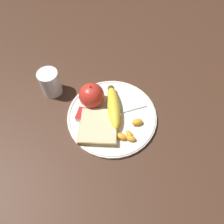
% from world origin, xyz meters
% --- Properties ---
extents(ground_plane, '(3.00, 3.00, 0.00)m').
position_xyz_m(ground_plane, '(0.00, 0.00, 0.00)').
color(ground_plane, '#42281C').
extents(plate, '(0.29, 0.29, 0.01)m').
position_xyz_m(plate, '(0.00, 0.00, 0.01)').
color(plate, silver).
rests_on(plate, ground_plane).
extents(juice_glass, '(0.07, 0.07, 0.09)m').
position_xyz_m(juice_glass, '(0.05, 0.23, 0.04)').
color(juice_glass, silver).
rests_on(juice_glass, ground_plane).
extents(apple, '(0.08, 0.08, 0.09)m').
position_xyz_m(apple, '(0.03, 0.08, 0.05)').
color(apple, red).
rests_on(apple, plate).
extents(banana, '(0.17, 0.09, 0.04)m').
position_xyz_m(banana, '(0.02, 0.00, 0.03)').
color(banana, yellow).
rests_on(banana, plate).
extents(bread_slice, '(0.14, 0.14, 0.02)m').
position_xyz_m(bread_slice, '(-0.06, 0.03, 0.02)').
color(bread_slice, '#AB8751').
rests_on(bread_slice, plate).
extents(fork, '(0.11, 0.17, 0.00)m').
position_xyz_m(fork, '(0.01, -0.01, 0.01)').
color(fork, silver).
rests_on(fork, plate).
extents(jam_packet, '(0.05, 0.04, 0.02)m').
position_xyz_m(jam_packet, '(-0.03, 0.09, 0.02)').
color(jam_packet, white).
rests_on(jam_packet, plate).
extents(orange_segment_0, '(0.03, 0.04, 0.02)m').
position_xyz_m(orange_segment_0, '(-0.01, -0.08, 0.02)').
color(orange_segment_0, orange).
rests_on(orange_segment_0, plate).
extents(orange_segment_1, '(0.03, 0.03, 0.02)m').
position_xyz_m(orange_segment_1, '(-0.06, -0.07, 0.02)').
color(orange_segment_1, orange).
rests_on(orange_segment_1, plate).
extents(orange_segment_2, '(0.03, 0.04, 0.02)m').
position_xyz_m(orange_segment_2, '(-0.07, -0.05, 0.02)').
color(orange_segment_2, orange).
rests_on(orange_segment_2, plate).
extents(orange_segment_3, '(0.02, 0.03, 0.02)m').
position_xyz_m(orange_segment_3, '(-0.07, -0.08, 0.02)').
color(orange_segment_3, orange).
rests_on(orange_segment_3, plate).
extents(orange_segment_4, '(0.03, 0.02, 0.02)m').
position_xyz_m(orange_segment_4, '(-0.02, -0.03, 0.02)').
color(orange_segment_4, orange).
rests_on(orange_segment_4, plate).
extents(orange_segment_5, '(0.03, 0.04, 0.02)m').
position_xyz_m(orange_segment_5, '(-0.04, -0.02, 0.02)').
color(orange_segment_5, orange).
rests_on(orange_segment_5, plate).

